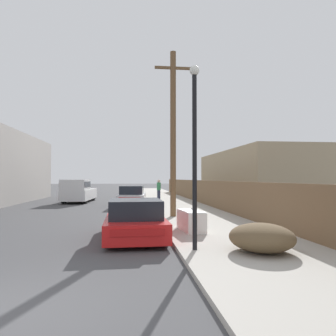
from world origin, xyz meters
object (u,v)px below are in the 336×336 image
Objects in this scene: car_parked_mid at (132,197)px; pickup_truck at (78,191)px; street_lamp at (195,142)px; brush_pile at (262,237)px; discarded_fridge at (191,221)px; pedestrian at (159,189)px; parked_sports_car_red at (135,221)px; utility_pole at (173,131)px.

car_parked_mid is 0.80× the size of pickup_truck.
street_lamp is 2.66× the size of brush_pile.
pickup_truck is 1.21× the size of street_lamp.
pedestrian reaches higher than discarded_fridge.
parked_sports_car_red is at bearing 121.98° from street_lamp.
pickup_truck reaches higher than brush_pile.
pickup_truck is at bearing -169.47° from pedestrian.
brush_pile is at bearing -73.62° from car_parked_mid.
discarded_fridge is at bearing 108.71° from brush_pile.
car_parked_mid is 8.27m from utility_pole.
pickup_truck reaches higher than car_parked_mid.
utility_pole is at bearing 85.30° from discarded_fridge.
discarded_fridge is at bearing 81.15° from street_lamp.
utility_pole is at bearing -91.90° from pedestrian.
discarded_fridge is 5.78m from utility_pole.
car_parked_mid reaches higher than discarded_fridge.
pickup_truck is at bearing 107.23° from street_lamp.
street_lamp reaches higher than pedestrian.
parked_sports_car_red is at bearing -111.04° from utility_pole.
car_parked_mid is 14.81m from street_lamp.
brush_pile is at bearing -76.70° from discarded_fridge.
discarded_fridge is 0.99× the size of pedestrian.
pickup_truck is 3.23× the size of brush_pile.
pedestrian is at bearing 83.36° from discarded_fridge.
utility_pole is (1.92, 4.98, 3.69)m from parked_sports_car_red.
brush_pile is 1.06× the size of pedestrian.
parked_sports_car_red reaches higher than brush_pile.
pickup_truck is at bearing 118.74° from utility_pole.
utility_pole reaches higher than pedestrian.
street_lamp is (-0.47, -3.03, 2.42)m from discarded_fridge.
street_lamp is at bearing -92.39° from pedestrian.
car_parked_mid is 15.29m from brush_pile.
car_parked_mid reaches higher than brush_pile.
utility_pole is (-0.05, 4.35, 3.80)m from discarded_fridge.
pedestrian is (-0.80, 20.36, 0.52)m from brush_pile.
street_lamp is at bearing 166.24° from brush_pile.
pedestrian is (6.64, 1.23, 0.06)m from pickup_truck.
utility_pole reaches higher than pickup_truck.
street_lamp is (-0.42, -7.38, -1.37)m from utility_pole.
discarded_fridge reaches higher than brush_pile.
discarded_fridge is at bearing -91.23° from pedestrian.
car_parked_mid is at bearing -113.41° from pedestrian.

